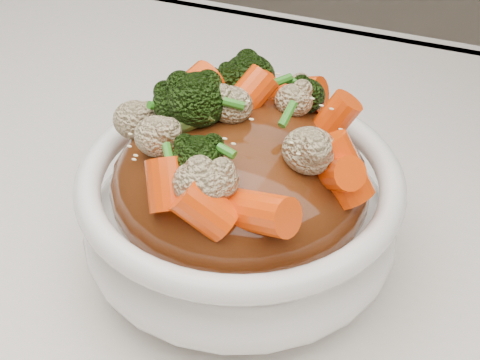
% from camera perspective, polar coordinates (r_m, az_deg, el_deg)
% --- Properties ---
extents(tablecloth, '(1.20, 0.80, 0.04)m').
position_cam_1_polar(tablecloth, '(0.47, -6.07, -11.34)').
color(tablecloth, silver).
rests_on(tablecloth, dining_table).
extents(bowl, '(0.23, 0.23, 0.08)m').
position_cam_1_polar(bowl, '(0.45, 0.00, -2.89)').
color(bowl, white).
rests_on(bowl, tablecloth).
extents(sauce_base, '(0.18, 0.18, 0.08)m').
position_cam_1_polar(sauce_base, '(0.44, 0.00, -0.28)').
color(sauce_base, '#4E230D').
rests_on(sauce_base, bowl).
extents(carrots, '(0.18, 0.18, 0.04)m').
position_cam_1_polar(carrots, '(0.40, 0.00, 5.92)').
color(carrots, '#FF4A08').
rests_on(carrots, sauce_base).
extents(broccoli, '(0.18, 0.18, 0.04)m').
position_cam_1_polar(broccoli, '(0.40, 0.00, 5.81)').
color(broccoli, black).
rests_on(broccoli, sauce_base).
extents(cauliflower, '(0.18, 0.18, 0.03)m').
position_cam_1_polar(cauliflower, '(0.40, 0.00, 5.60)').
color(cauliflower, '#CCB98B').
rests_on(cauliflower, sauce_base).
extents(scallions, '(0.14, 0.14, 0.02)m').
position_cam_1_polar(scallions, '(0.40, 0.00, 6.03)').
color(scallions, '#2B7A1C').
rests_on(scallions, sauce_base).
extents(sesame_seeds, '(0.16, 0.16, 0.01)m').
position_cam_1_polar(sesame_seeds, '(0.40, 0.00, 6.03)').
color(sesame_seeds, beige).
rests_on(sesame_seeds, sauce_base).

